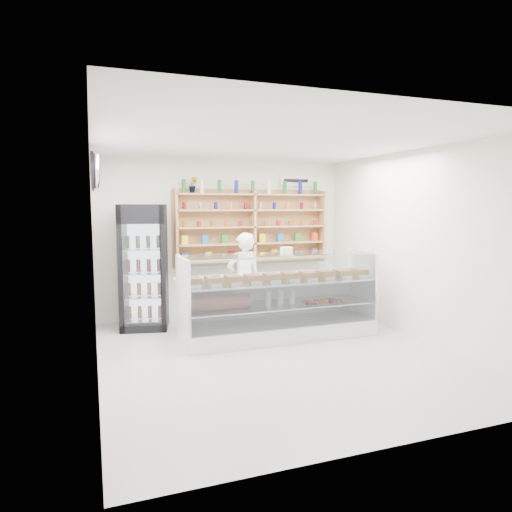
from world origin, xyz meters
name	(u,v)px	position (x,y,z in m)	size (l,w,h in m)	color
room	(277,250)	(0.00, 0.00, 1.40)	(5.00, 5.00, 5.00)	silver
display_counter	(278,314)	(0.34, 0.75, 0.35)	(2.93, 0.88, 1.28)	white
shop_worker	(244,281)	(0.02, 1.44, 0.78)	(0.57, 0.37, 1.55)	white
drinks_cooler	(144,267)	(-1.49, 1.98, 1.00)	(0.85, 0.84, 2.00)	black
wall_shelving	(253,227)	(0.50, 2.34, 1.59)	(2.84, 0.28, 1.33)	tan
potted_plant	(193,185)	(-0.59, 2.34, 2.33)	(0.15, 0.12, 0.28)	#1E6626
security_mirror	(96,171)	(-2.17, 1.20, 2.45)	(0.15, 0.50, 0.50)	silver
wall_sign	(295,181)	(1.40, 2.47, 2.45)	(0.62, 0.03, 0.20)	white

